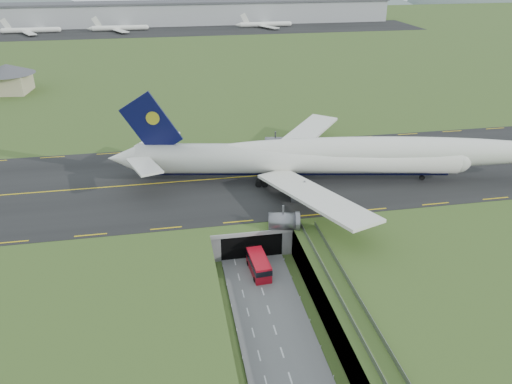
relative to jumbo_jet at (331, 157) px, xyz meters
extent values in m
plane|color=#435C25|center=(-21.80, -27.71, -11.87)|extent=(900.00, 900.00, 0.00)
cube|color=gray|center=(-21.80, -27.71, -8.87)|extent=(800.00, 800.00, 6.00)
cube|color=slate|center=(-21.80, -35.21, -11.77)|extent=(12.00, 75.00, 0.20)
cube|color=black|center=(-21.80, 5.29, -5.78)|extent=(800.00, 44.00, 0.18)
cube|color=gray|center=(-21.80, -8.71, -6.37)|extent=(16.00, 22.00, 1.00)
cube|color=gray|center=(-28.80, -8.71, -8.87)|extent=(2.00, 22.00, 6.00)
cube|color=gray|center=(-14.80, -8.71, -8.87)|extent=(2.00, 22.00, 6.00)
cube|color=black|center=(-21.80, -13.71, -9.37)|extent=(12.00, 12.00, 5.00)
cube|color=#A8A8A3|center=(-21.80, -19.76, -6.27)|extent=(17.00, 0.50, 0.80)
cube|color=#A8A8A3|center=(-10.80, -46.21, -6.07)|extent=(3.00, 53.00, 0.50)
cube|color=gray|center=(-12.20, -46.21, -5.32)|extent=(0.06, 53.00, 1.00)
cube|color=gray|center=(-9.40, -46.21, -5.32)|extent=(0.06, 53.00, 1.00)
cylinder|color=#A8A8A3|center=(-10.80, -55.71, -9.07)|extent=(0.90, 0.90, 5.60)
cylinder|color=#A8A8A3|center=(-10.80, -43.71, -9.07)|extent=(0.90, 0.90, 5.60)
cylinder|color=#A8A8A3|center=(-10.80, -31.71, -9.07)|extent=(0.90, 0.90, 5.60)
cylinder|color=white|center=(-7.46, 1.38, -0.34)|extent=(72.69, 19.91, 6.84)
sphere|color=white|center=(28.26, -5.21, -0.34)|extent=(7.81, 7.81, 6.70)
cone|color=white|center=(-46.34, 8.55, -0.34)|extent=(8.53, 7.75, 6.50)
ellipsoid|color=white|center=(11.83, -2.18, 1.20)|extent=(83.77, 21.43, 7.18)
ellipsoid|color=black|center=(27.21, -5.02, 0.51)|extent=(5.25, 3.81, 2.39)
cylinder|color=black|center=(-7.46, 1.38, -3.01)|extent=(68.40, 15.35, 2.87)
cube|color=white|center=(-2.26, 17.80, -1.41)|extent=(26.47, 29.22, 2.88)
cube|color=white|center=(-38.58, 15.27, 1.26)|extent=(11.08, 12.20, 1.10)
cube|color=white|center=(-8.47, -15.82, -1.41)|extent=(17.76, 32.68, 2.88)
cube|color=white|center=(-41.49, -0.49, 1.26)|extent=(8.13, 12.66, 1.10)
cube|color=black|center=(-39.51, 7.29, 7.67)|extent=(13.48, 3.10, 15.12)
cylinder|color=yellow|center=(-38.99, 7.19, 9.27)|extent=(3.08, 1.28, 2.99)
cylinder|color=slate|center=(-4.86, 11.22, -4.72)|extent=(6.10, 4.48, 3.53)
cylinder|color=slate|center=(-7.79, 23.17, -4.72)|extent=(6.10, 4.48, 3.53)
cylinder|color=slate|center=(-8.54, -8.74, -4.72)|extent=(6.10, 4.48, 3.53)
cylinder|color=slate|center=(-15.55, -18.86, -4.72)|extent=(6.10, 4.48, 3.53)
cylinder|color=black|center=(21.11, -3.90, -5.10)|extent=(1.25, 0.74, 1.18)
cube|color=black|center=(-12.19, 2.25, -4.94)|extent=(7.66, 8.52, 1.50)
cube|color=#B20B1A|center=(-21.40, -24.83, -10.07)|extent=(3.44, 8.16, 3.20)
cube|color=black|center=(-21.40, -24.83, -9.43)|extent=(3.51, 8.27, 1.07)
cube|color=black|center=(-21.40, -24.83, -11.40)|extent=(3.20, 7.61, 0.53)
cylinder|color=black|center=(-22.63, -27.57, -11.28)|extent=(0.43, 0.98, 0.96)
cylinder|color=black|center=(-22.93, -22.25, -11.28)|extent=(0.43, 0.98, 0.96)
cylinder|color=black|center=(-19.86, -27.41, -11.28)|extent=(0.43, 0.98, 0.96)
cylinder|color=black|center=(-20.17, -22.09, -11.28)|extent=(0.43, 0.98, 0.96)
cube|color=tan|center=(-92.45, 96.95, -2.33)|extent=(14.48, 14.48, 7.07)
cone|color=#4C4C51|center=(-92.45, 96.95, 2.97)|extent=(21.24, 21.24, 3.54)
cube|color=#B2B2B2|center=(-21.80, 272.29, 1.63)|extent=(300.00, 22.00, 15.00)
cube|color=#4C4C51|center=(-21.80, 272.29, 9.13)|extent=(302.00, 24.00, 1.20)
cube|color=black|center=(-21.80, 242.29, -5.73)|extent=(320.00, 50.00, 0.08)
cylinder|color=white|center=(-116.44, 247.29, -3.69)|extent=(34.00, 3.20, 3.20)
cylinder|color=white|center=(-61.73, 247.29, -3.69)|extent=(34.00, 3.20, 3.20)
cylinder|color=white|center=(34.64, 247.29, -3.69)|extent=(34.00, 3.20, 3.20)
ellipsoid|color=#51615D|center=(98.20, 402.29, -15.87)|extent=(260.00, 91.00, 44.00)
ellipsoid|color=#51615D|center=(298.20, 402.29, -15.87)|extent=(180.00, 63.00, 60.00)
camera|label=1|loc=(-35.86, -100.39, 42.61)|focal=35.00mm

